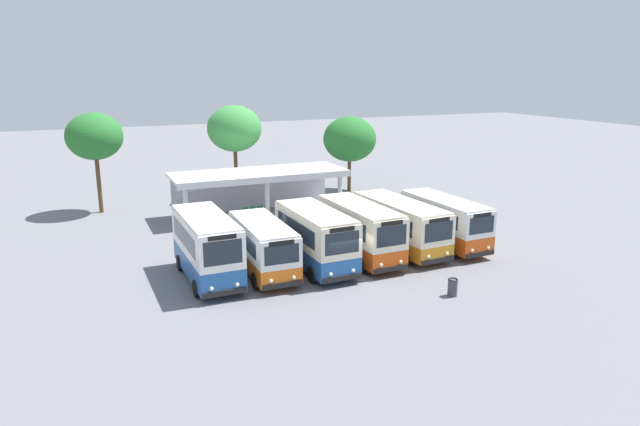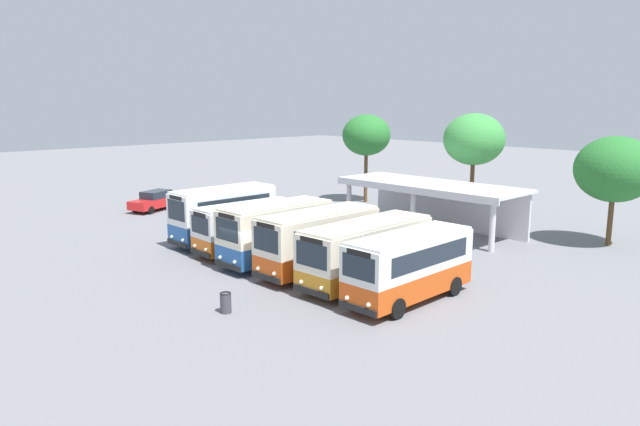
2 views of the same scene
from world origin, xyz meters
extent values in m
plane|color=slate|center=(0.00, 0.00, 0.00)|extent=(180.00, 180.00, 0.00)
cylinder|color=black|center=(-5.52, 0.89, 0.45)|extent=(0.23, 0.90, 0.90)
cylinder|color=black|center=(-7.73, 0.86, 0.45)|extent=(0.23, 0.90, 0.90)
cylinder|color=black|center=(-5.57, 5.07, 0.45)|extent=(0.23, 0.90, 0.90)
cylinder|color=black|center=(-7.77, 5.04, 0.45)|extent=(0.23, 0.90, 0.90)
cube|color=#23569E|center=(-6.65, 2.97, 0.97)|extent=(2.38, 6.77, 1.18)
cube|color=white|center=(-6.65, 2.97, 2.50)|extent=(2.38, 6.77, 1.86)
cube|color=white|center=(-6.65, 2.97, 3.48)|extent=(2.31, 6.57, 0.12)
cube|color=black|center=(-6.61, -0.44, 0.52)|extent=(2.19, 0.12, 0.28)
cube|color=#1E2833|center=(-6.61, -0.39, 2.55)|extent=(1.89, 0.07, 1.21)
cube|color=black|center=(-6.61, -0.39, 3.30)|extent=(1.38, 0.07, 0.24)
cube|color=#1E2833|center=(-5.51, 3.08, 2.55)|extent=(0.10, 5.39, 1.02)
cube|color=#1E2833|center=(-7.79, 3.05, 2.55)|extent=(0.10, 5.39, 1.02)
sphere|color=#EAEACC|center=(-5.98, -0.42, 0.83)|extent=(0.20, 0.20, 0.20)
sphere|color=#EAEACC|center=(-7.24, -0.43, 0.83)|extent=(0.20, 0.20, 0.20)
cylinder|color=black|center=(-2.64, 0.62, 0.45)|extent=(0.24, 0.90, 0.90)
cylinder|color=black|center=(-4.73, 0.67, 0.45)|extent=(0.24, 0.90, 0.90)
cylinder|color=black|center=(-2.54, 4.66, 0.45)|extent=(0.24, 0.90, 0.90)
cylinder|color=black|center=(-4.64, 4.71, 0.45)|extent=(0.24, 0.90, 0.90)
cube|color=orange|center=(-3.64, 2.66, 0.85)|extent=(2.35, 6.56, 0.93)
cube|color=silver|center=(-3.64, 2.66, 2.07)|extent=(2.35, 6.56, 1.51)
cube|color=silver|center=(-3.64, 2.66, 2.89)|extent=(2.28, 6.36, 0.12)
cube|color=black|center=(-3.72, -0.62, 0.52)|extent=(2.09, 0.15, 0.28)
cube|color=#1E2833|center=(-3.71, -0.57, 2.12)|extent=(1.80, 0.09, 0.98)
cube|color=black|center=(-3.71, -0.57, 2.71)|extent=(1.32, 0.08, 0.24)
cube|color=#1E2833|center=(-2.55, 2.74, 2.12)|extent=(0.16, 5.21, 0.83)
cube|color=#1E2833|center=(-4.72, 2.79, 2.12)|extent=(0.16, 5.21, 0.83)
sphere|color=#EAEACC|center=(-3.11, -0.62, 0.83)|extent=(0.20, 0.20, 0.20)
sphere|color=#EAEACC|center=(-4.32, -0.59, 0.83)|extent=(0.20, 0.20, 0.20)
cylinder|color=black|center=(0.54, 0.36, 0.45)|extent=(0.24, 0.90, 0.90)
cylinder|color=black|center=(-1.72, 0.32, 0.45)|extent=(0.24, 0.90, 0.90)
cylinder|color=black|center=(0.47, 4.46, 0.45)|extent=(0.24, 0.90, 0.90)
cylinder|color=black|center=(-1.79, 4.42, 0.45)|extent=(0.24, 0.90, 0.90)
cube|color=#23569E|center=(-0.63, 2.39, 0.93)|extent=(2.47, 6.66, 1.09)
cube|color=beige|center=(-0.63, 2.39, 2.36)|extent=(2.47, 6.66, 1.78)
cube|color=beige|center=(-0.63, 2.39, 3.31)|extent=(2.40, 6.46, 0.12)
cube|color=black|center=(-0.57, -0.95, 0.52)|extent=(2.24, 0.14, 0.28)
cube|color=#1E2833|center=(-0.57, -0.90, 2.41)|extent=(1.93, 0.08, 1.16)
cube|color=black|center=(-0.57, -0.90, 3.13)|extent=(1.42, 0.08, 0.24)
cube|color=#1E2833|center=(0.54, 2.51, 2.41)|extent=(0.13, 5.29, 0.98)
cube|color=#1E2833|center=(-1.80, 2.47, 2.41)|extent=(0.13, 5.29, 0.98)
sphere|color=#EAEACC|center=(0.08, -0.93, 0.83)|extent=(0.20, 0.20, 0.20)
sphere|color=#EAEACC|center=(-1.22, -0.95, 0.83)|extent=(0.20, 0.20, 0.20)
cylinder|color=black|center=(3.50, 0.63, 0.45)|extent=(0.24, 0.90, 0.90)
cylinder|color=black|center=(1.36, 0.59, 0.45)|extent=(0.24, 0.90, 0.90)
cylinder|color=black|center=(3.42, 5.01, 0.45)|extent=(0.24, 0.90, 0.90)
cylinder|color=black|center=(1.27, 4.97, 0.45)|extent=(0.24, 0.90, 0.90)
cube|color=#D14C14|center=(2.39, 2.80, 0.92)|extent=(2.38, 7.12, 1.07)
cube|color=beige|center=(2.39, 2.80, 2.32)|extent=(2.38, 7.12, 1.74)
cube|color=beige|center=(2.39, 2.80, 3.25)|extent=(2.31, 6.90, 0.12)
cube|color=black|center=(2.45, -0.77, 0.52)|extent=(2.13, 0.14, 0.28)
cube|color=#1E2833|center=(2.45, -0.72, 2.37)|extent=(1.84, 0.09, 1.13)
cube|color=black|center=(2.45, -0.72, 3.07)|extent=(1.35, 0.08, 0.24)
cube|color=#1E2833|center=(3.50, 2.92, 2.37)|extent=(0.15, 5.66, 0.95)
cube|color=#1E2833|center=(1.27, 2.88, 2.37)|extent=(0.15, 5.66, 0.95)
sphere|color=#EAEACC|center=(3.07, -0.75, 0.83)|extent=(0.20, 0.20, 0.20)
sphere|color=#EAEACC|center=(1.84, -0.77, 0.83)|extent=(0.20, 0.20, 0.20)
cylinder|color=black|center=(6.63, 0.90, 0.45)|extent=(0.26, 0.91, 0.90)
cylinder|color=black|center=(4.39, 0.80, 0.45)|extent=(0.26, 0.91, 0.90)
cylinder|color=black|center=(6.41, 5.66, 0.45)|extent=(0.26, 0.91, 0.90)
cylinder|color=black|center=(4.17, 5.56, 0.45)|extent=(0.26, 0.91, 0.90)
cube|color=orange|center=(5.40, 3.23, 0.85)|extent=(2.69, 7.79, 0.93)
cube|color=beige|center=(5.40, 3.23, 2.16)|extent=(2.69, 7.79, 1.69)
cube|color=beige|center=(5.40, 3.23, 3.06)|extent=(2.61, 7.56, 0.12)
cube|color=black|center=(5.57, -0.64, 0.52)|extent=(2.23, 0.20, 0.28)
cube|color=#1E2833|center=(5.57, -0.60, 2.21)|extent=(1.92, 0.14, 1.10)
cube|color=black|center=(5.57, -0.60, 2.88)|extent=(1.41, 0.11, 0.24)
cube|color=#1E2833|center=(6.55, 3.38, 2.21)|extent=(0.32, 6.15, 0.93)
cube|color=#1E2833|center=(4.23, 3.28, 2.21)|extent=(0.32, 6.15, 0.93)
sphere|color=#EAEACC|center=(6.22, -0.60, 0.83)|extent=(0.20, 0.20, 0.20)
sphere|color=#EAEACC|center=(4.93, -0.66, 0.83)|extent=(0.20, 0.20, 0.20)
cylinder|color=black|center=(9.49, 0.66, 0.45)|extent=(0.24, 0.90, 0.90)
cylinder|color=black|center=(7.43, 0.61, 0.45)|extent=(0.24, 0.90, 0.90)
cylinder|color=black|center=(9.39, 4.95, 0.45)|extent=(0.24, 0.90, 0.90)
cylinder|color=black|center=(7.33, 4.90, 0.45)|extent=(0.24, 0.90, 0.90)
cube|color=#D14C14|center=(8.41, 2.78, 0.92)|extent=(2.32, 6.97, 1.07)
cube|color=silver|center=(8.41, 2.78, 2.22)|extent=(2.32, 6.97, 1.54)
cube|color=silver|center=(8.41, 2.78, 3.05)|extent=(2.25, 6.76, 0.12)
cube|color=black|center=(8.49, -0.71, 0.52)|extent=(2.05, 0.15, 0.28)
cube|color=#1E2833|center=(8.49, -0.66, 2.27)|extent=(1.77, 0.09, 1.00)
cube|color=black|center=(8.49, -0.66, 2.87)|extent=(1.30, 0.08, 0.24)
cube|color=#1E2833|center=(9.48, 2.91, 2.27)|extent=(0.17, 5.54, 0.85)
cube|color=#1E2833|center=(7.34, 2.86, 2.27)|extent=(0.17, 5.54, 0.85)
sphere|color=#EAEACC|center=(9.09, -0.68, 0.83)|extent=(0.20, 0.20, 0.20)
sphere|color=#EAEACC|center=(7.90, -0.71, 0.83)|extent=(0.20, 0.20, 0.20)
cylinder|color=black|center=(-18.82, 4.12, 0.32)|extent=(0.40, 0.66, 0.64)
cylinder|color=black|center=(-20.36, 3.51, 0.32)|extent=(0.40, 0.66, 0.64)
cylinder|color=black|center=(-19.85, 6.75, 0.32)|extent=(0.40, 0.66, 0.64)
cylinder|color=black|center=(-21.40, 6.14, 0.32)|extent=(0.40, 0.66, 0.64)
cube|color=red|center=(-20.11, 5.13, 0.67)|extent=(3.31, 4.88, 0.70)
cube|color=#1E2833|center=(-20.19, 5.34, 1.32)|extent=(2.26, 2.75, 0.60)
cylinder|color=silver|center=(-5.73, 13.43, 1.60)|extent=(0.36, 0.36, 3.20)
cylinder|color=silver|center=(0.25, 13.43, 1.60)|extent=(0.36, 0.36, 3.20)
cylinder|color=silver|center=(6.23, 13.43, 1.60)|extent=(0.36, 0.36, 3.20)
cube|color=silver|center=(0.25, 17.26, 1.60)|extent=(12.76, 0.20, 3.20)
cube|color=silver|center=(0.25, 15.25, 3.30)|extent=(13.26, 4.73, 0.20)
cube|color=silver|center=(0.25, 12.93, 3.06)|extent=(13.26, 0.10, 0.28)
cylinder|color=slate|center=(-0.92, 14.29, 0.22)|extent=(0.03, 0.03, 0.44)
cylinder|color=slate|center=(-1.27, 14.28, 0.22)|extent=(0.03, 0.03, 0.44)
cylinder|color=slate|center=(-0.93, 14.64, 0.22)|extent=(0.03, 0.03, 0.44)
cylinder|color=slate|center=(-1.28, 14.63, 0.22)|extent=(0.03, 0.03, 0.44)
cube|color=#2D8C47|center=(-1.10, 14.46, 0.46)|extent=(0.46, 0.46, 0.04)
cube|color=#2D8C47|center=(-1.11, 14.66, 0.66)|extent=(0.44, 0.06, 0.40)
cylinder|color=slate|center=(-0.34, 14.31, 0.22)|extent=(0.03, 0.03, 0.44)
cylinder|color=slate|center=(-0.69, 14.29, 0.22)|extent=(0.03, 0.03, 0.44)
cylinder|color=slate|center=(-0.35, 14.66, 0.22)|extent=(0.03, 0.03, 0.44)
cylinder|color=slate|center=(-0.70, 14.64, 0.22)|extent=(0.03, 0.03, 0.44)
cube|color=#2D8C47|center=(-0.52, 14.48, 0.46)|extent=(0.46, 0.46, 0.04)
cube|color=#2D8C47|center=(-0.53, 14.68, 0.66)|extent=(0.44, 0.06, 0.40)
cylinder|color=slate|center=(0.25, 14.31, 0.22)|extent=(0.03, 0.03, 0.44)
cylinder|color=slate|center=(-0.10, 14.29, 0.22)|extent=(0.03, 0.03, 0.44)
cylinder|color=slate|center=(0.23, 14.66, 0.22)|extent=(0.03, 0.03, 0.44)
cylinder|color=slate|center=(-0.12, 14.64, 0.22)|extent=(0.03, 0.03, 0.44)
cube|color=#2D8C47|center=(0.06, 14.47, 0.46)|extent=(0.46, 0.46, 0.04)
cube|color=#2D8C47|center=(0.05, 14.67, 0.66)|extent=(0.44, 0.06, 0.40)
cylinder|color=slate|center=(0.83, 14.32, 0.22)|extent=(0.03, 0.03, 0.44)
cylinder|color=slate|center=(0.48, 14.31, 0.22)|extent=(0.03, 0.03, 0.44)
cylinder|color=slate|center=(0.81, 14.67, 0.22)|extent=(0.03, 0.03, 0.44)
cylinder|color=slate|center=(0.46, 14.66, 0.22)|extent=(0.03, 0.03, 0.44)
cube|color=#2D8C47|center=(0.65, 14.49, 0.46)|extent=(0.46, 0.46, 0.04)
cube|color=#2D8C47|center=(0.64, 14.69, 0.66)|extent=(0.44, 0.06, 0.40)
cylinder|color=brown|center=(-0.02, 20.87, 2.21)|extent=(0.32, 0.32, 4.43)
ellipsoid|color=green|center=(-0.02, 20.87, 6.13)|extent=(4.53, 4.53, 3.85)
cylinder|color=brown|center=(10.44, 20.16, 1.51)|extent=(0.32, 0.32, 3.03)
ellipsoid|color=#28722D|center=(10.44, 20.16, 4.82)|extent=(4.78, 4.78, 4.06)
cylinder|color=brown|center=(-10.98, 20.99, 2.19)|extent=(0.32, 0.32, 4.39)
ellipsoid|color=#28722D|center=(-10.98, 20.99, 5.98)|extent=(4.24, 4.24, 3.61)
cylinder|color=#3F3F47|center=(4.00, -4.14, 0.42)|extent=(0.48, 0.48, 0.85)
torus|color=black|center=(4.00, -4.14, 0.87)|extent=(0.49, 0.49, 0.06)
camera|label=1|loc=(-12.73, -25.68, 11.05)|focal=31.88mm
camera|label=2|loc=(24.20, -17.50, 8.93)|focal=32.90mm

